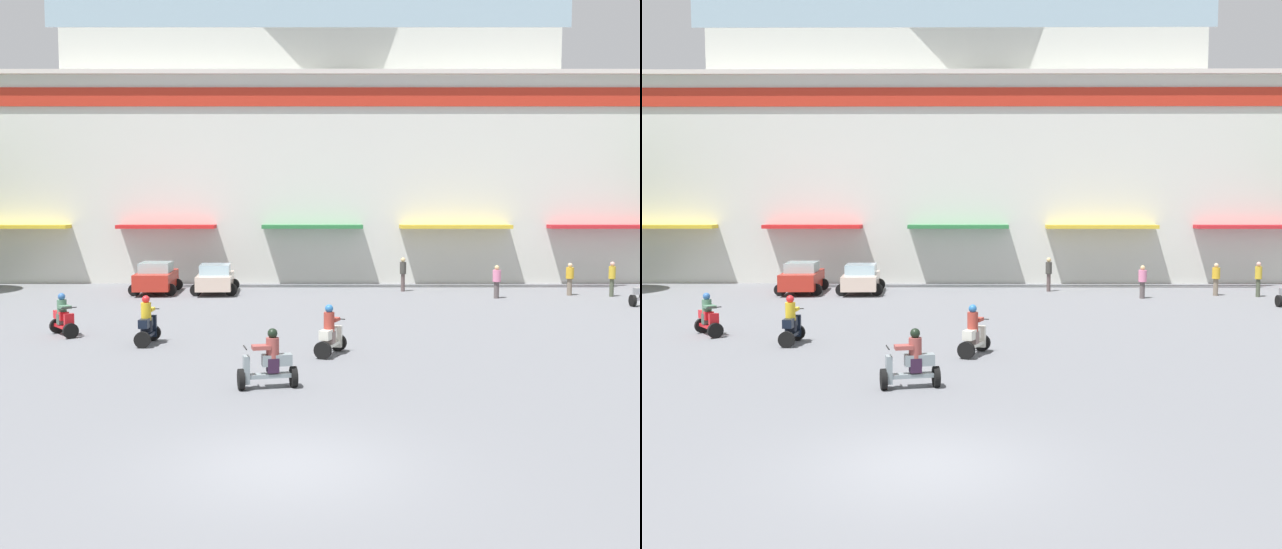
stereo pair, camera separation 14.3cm
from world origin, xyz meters
TOP-DOWN VIEW (x-y plane):
  - ground_plane at (0.00, 13.00)m, footprint 128.00×128.00m
  - colonial_building at (0.00, 37.12)m, footprint 40.39×19.54m
  - parked_car_0 at (-7.61, 25.46)m, footprint 2.44×3.99m
  - parked_car_1 at (-4.66, 25.44)m, footprint 2.44×3.97m
  - scooter_rider_0 at (-4.99, 11.52)m, footprint 0.57×1.50m
  - scooter_rider_3 at (-8.21, 13.12)m, footprint 1.30×1.48m
  - scooter_rider_4 at (0.86, 9.77)m, footprint 1.02×1.57m
  - scooter_rider_5 at (-0.71, 5.63)m, footprint 1.53×0.84m
  - pedestrian_0 at (14.57, 24.05)m, footprint 0.40×0.40m
  - pedestrian_1 at (8.89, 23.40)m, footprint 0.54×0.54m
  - pedestrian_2 at (12.70, 24.55)m, footprint 0.52×0.52m
  - pedestrian_3 at (4.77, 26.22)m, footprint 0.42×0.42m

SIDE VIEW (x-z plane):
  - ground_plane at x=0.00m, z-range 0.00..0.00m
  - scooter_rider_3 at x=-8.21m, z-range -0.12..1.34m
  - scooter_rider_5 at x=-0.71m, z-range -0.13..1.37m
  - scooter_rider_4 at x=0.86m, z-range -0.15..1.40m
  - scooter_rider_0 at x=-4.99m, z-range -0.14..1.46m
  - parked_car_1 at x=-4.66m, z-range 0.01..1.46m
  - parked_car_0 at x=-7.61m, z-range 0.01..1.56m
  - pedestrian_1 at x=8.89m, z-range 0.10..1.66m
  - pedestrian_2 at x=12.70m, z-range 0.10..1.69m
  - pedestrian_0 at x=14.57m, z-range 0.13..1.81m
  - pedestrian_3 at x=4.77m, z-range 0.14..1.86m
  - colonial_building at x=0.00m, z-range -1.11..19.72m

